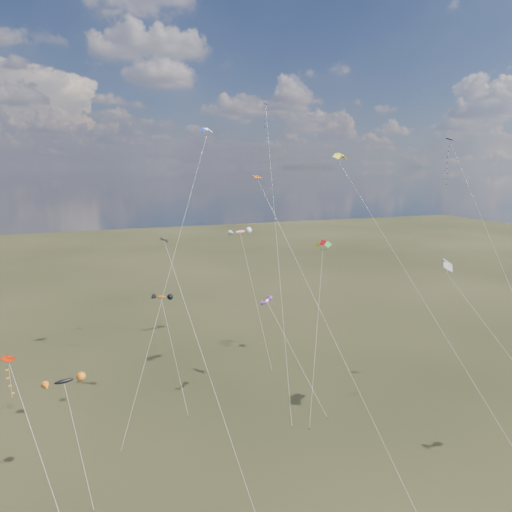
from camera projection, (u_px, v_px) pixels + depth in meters
name	position (u px, v px, depth m)	size (l,w,h in m)	color
ground	(319.00, 470.00, 46.49)	(400.00, 400.00, 0.00)	black
diamond_black_high	(454.00, 175.00, 64.59)	(6.68, 29.31, 34.47)	black
diamond_navy_tall	(268.00, 140.00, 69.96)	(7.10, 25.42, 40.34)	#0E1A4A
diamond_black_mid	(188.00, 313.00, 45.46)	(4.77, 18.90, 22.95)	black
diamond_red_low	(13.00, 385.00, 40.64)	(5.30, 10.07, 13.78)	#A71802
diamond_orange_center	(307.00, 282.00, 44.52)	(7.10, 23.45, 29.46)	#DB5803
parafoil_yellow	(341.00, 156.00, 61.20)	(7.74, 29.29, 32.70)	yellow
parafoil_blue_white	(206.00, 132.00, 67.30)	(17.03, 21.93, 36.43)	blue
parafoil_striped	(448.00, 263.00, 53.02)	(10.54, 14.40, 20.29)	gold
parafoil_tricolor	(323.00, 244.00, 61.17)	(7.79, 11.00, 20.97)	gold
novelty_black_orange	(64.00, 382.00, 43.13)	(3.75, 6.29, 10.91)	black
novelty_orange_black	(161.00, 297.00, 59.91)	(3.08, 8.28, 14.04)	#DA5B0C
novelty_white_purple	(267.00, 301.00, 59.01)	(5.95, 9.01, 13.82)	white
novelty_redwhite_stripe	(240.00, 232.00, 79.76)	(4.04, 17.11, 19.92)	red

